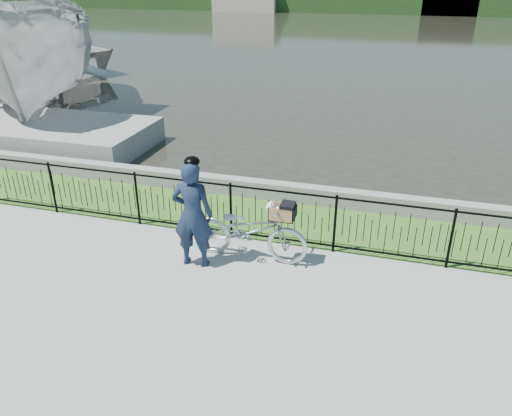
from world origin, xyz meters
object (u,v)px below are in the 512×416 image
(cyclist, at_px, (193,214))
(boat_far, at_px, (2,63))
(bicycle_rig, at_px, (250,230))
(boat_near, at_px, (37,54))

(cyclist, xyz_separation_m, boat_far, (-14.11, 11.75, 0.01))
(bicycle_rig, xyz_separation_m, boat_far, (-14.99, 11.29, 0.43))
(cyclist, height_order, boat_near, boat_near)
(bicycle_rig, xyz_separation_m, cyclist, (-0.88, -0.46, 0.42))
(cyclist, distance_m, boat_far, 18.36)
(bicycle_rig, distance_m, boat_near, 12.61)
(bicycle_rig, height_order, boat_near, boat_near)
(cyclist, bearing_deg, boat_far, 140.22)
(bicycle_rig, distance_m, cyclist, 1.08)
(boat_near, bearing_deg, cyclist, -41.37)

